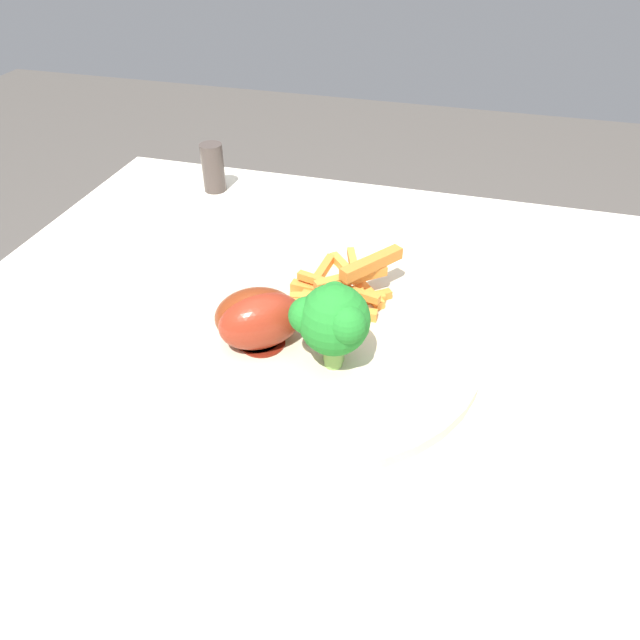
% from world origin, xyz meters
% --- Properties ---
extents(dining_table, '(0.93, 0.67, 0.74)m').
position_xyz_m(dining_table, '(0.00, 0.00, 0.61)').
color(dining_table, silver).
rests_on(dining_table, ground_plane).
extents(dinner_plate, '(0.30, 0.30, 0.01)m').
position_xyz_m(dinner_plate, '(0.07, 0.02, 0.75)').
color(dinner_plate, beige).
rests_on(dinner_plate, dining_table).
extents(broccoli_floret_front, '(0.07, 0.06, 0.08)m').
position_xyz_m(broccoli_floret_front, '(0.05, 0.06, 0.80)').
color(broccoli_floret_front, '#88BA57').
rests_on(broccoli_floret_front, dinner_plate).
extents(broccoli_floret_middle, '(0.04, 0.05, 0.06)m').
position_xyz_m(broccoli_floret_middle, '(0.05, 0.05, 0.79)').
color(broccoli_floret_middle, '#79B152').
rests_on(broccoli_floret_middle, dinner_plate).
extents(carrot_fries_pile, '(0.11, 0.12, 0.04)m').
position_xyz_m(carrot_fries_pile, '(0.07, -0.04, 0.77)').
color(carrot_fries_pile, orange).
rests_on(carrot_fries_pile, dinner_plate).
extents(chicken_drumstick_near, '(0.12, 0.10, 0.05)m').
position_xyz_m(chicken_drumstick_near, '(0.12, 0.04, 0.78)').
color(chicken_drumstick_near, '#63180E').
rests_on(chicken_drumstick_near, dinner_plate).
extents(chicken_drumstick_far, '(0.13, 0.09, 0.05)m').
position_xyz_m(chicken_drumstick_far, '(0.12, 0.04, 0.78)').
color(chicken_drumstick_far, '#531A0A').
rests_on(chicken_drumstick_far, dinner_plate).
extents(pepper_shaker, '(0.03, 0.03, 0.06)m').
position_xyz_m(pepper_shaker, '(0.30, -0.26, 0.77)').
color(pepper_shaker, '#423833').
rests_on(pepper_shaker, dining_table).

